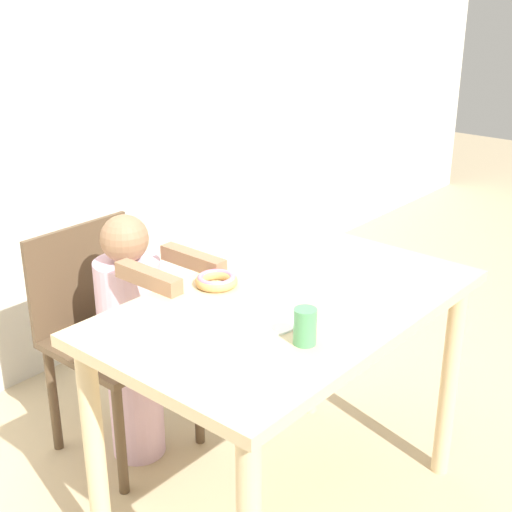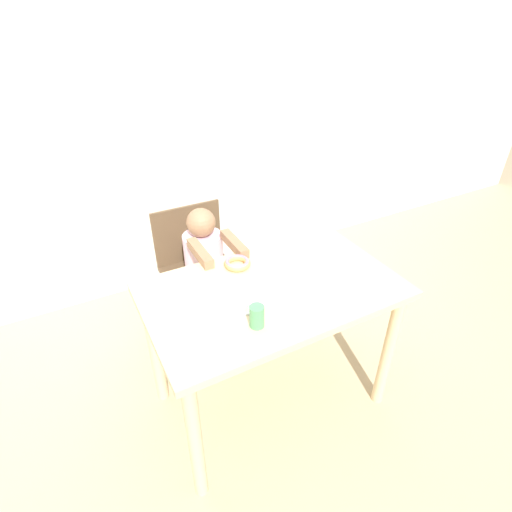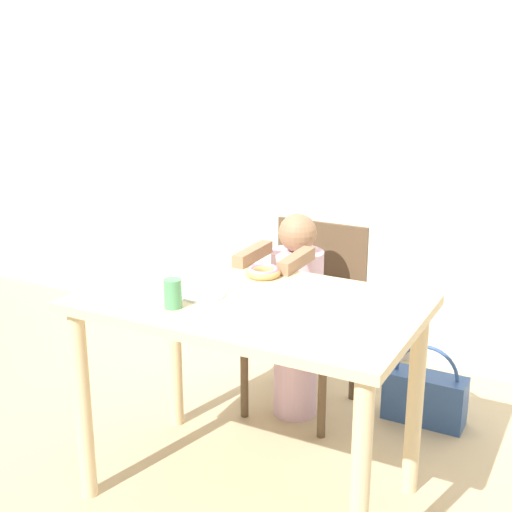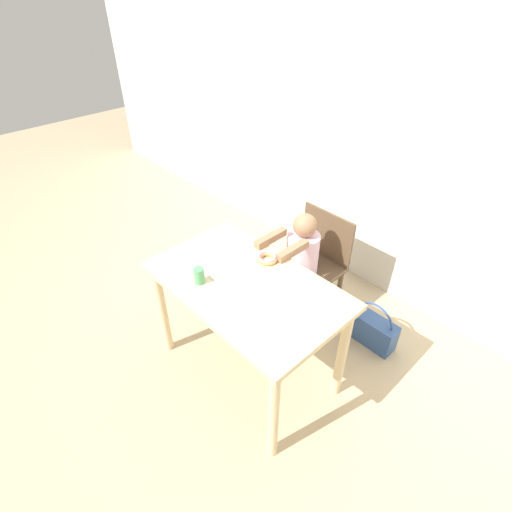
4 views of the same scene
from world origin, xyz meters
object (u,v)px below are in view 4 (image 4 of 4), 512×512
object	(u,v)px
child_figure	(300,269)
cup	(199,276)
donut	(267,258)
handbag	(372,329)
chair	(312,265)

from	to	relation	value
child_figure	cup	distance (m)	0.88
donut	child_figure	bearing A→B (deg)	95.36
handbag	cup	world-z (taller)	cup
child_figure	donut	world-z (taller)	child_figure
child_figure	handbag	bearing A→B (deg)	20.73
chair	cup	distance (m)	1.00
chair	cup	size ratio (longest dim) A/B	8.44
chair	handbag	size ratio (longest dim) A/B	2.27
chair	handbag	bearing A→B (deg)	8.17
donut	cup	distance (m)	0.44
chair	cup	world-z (taller)	cup
donut	handbag	distance (m)	1.02
chair	handbag	xyz separation A→B (m)	(0.54, 0.08, -0.33)
chair	cup	xyz separation A→B (m)	(-0.08, -0.93, 0.37)
handbag	donut	bearing A→B (deg)	-130.92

